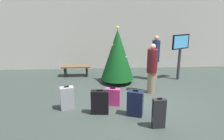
# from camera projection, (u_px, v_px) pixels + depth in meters

# --- Properties ---
(ground_plane) EXTENTS (16.00, 16.00, 0.00)m
(ground_plane) POSITION_uv_depth(u_px,v_px,m) (143.00, 102.00, 7.17)
(ground_plane) COLOR #38423D
(back_wall) EXTENTS (16.00, 0.20, 3.41)m
(back_wall) POSITION_uv_depth(u_px,v_px,m) (127.00, 34.00, 10.68)
(back_wall) COLOR beige
(back_wall) RESTS_ON ground_plane
(holiday_tree) EXTENTS (1.33, 1.33, 2.29)m
(holiday_tree) POSITION_uv_depth(u_px,v_px,m) (117.00, 54.00, 8.68)
(holiday_tree) COLOR #4C3319
(holiday_tree) RESTS_ON ground_plane
(flight_info_kiosk) EXTENTS (0.81, 0.45, 1.91)m
(flight_info_kiosk) POSITION_uv_depth(u_px,v_px,m) (180.00, 49.00, 9.00)
(flight_info_kiosk) COLOR #333338
(flight_info_kiosk) RESTS_ON ground_plane
(waiting_bench) EXTENTS (1.27, 0.44, 0.48)m
(waiting_bench) POSITION_uv_depth(u_px,v_px,m) (76.00, 69.00, 9.70)
(waiting_bench) COLOR brown
(waiting_bench) RESTS_ON ground_plane
(traveller_0) EXTENTS (0.41, 0.41, 1.88)m
(traveller_0) POSITION_uv_depth(u_px,v_px,m) (156.00, 57.00, 9.03)
(traveller_0) COLOR gray
(traveller_0) RESTS_ON ground_plane
(traveller_1) EXTENTS (0.48, 0.48, 1.79)m
(traveller_1) POSITION_uv_depth(u_px,v_px,m) (152.00, 68.00, 7.67)
(traveller_1) COLOR gray
(traveller_1) RESTS_ON ground_plane
(suitcase_0) EXTENTS (0.52, 0.24, 0.75)m
(suitcase_0) POSITION_uv_depth(u_px,v_px,m) (100.00, 102.00, 6.31)
(suitcase_0) COLOR black
(suitcase_0) RESTS_ON ground_plane
(suitcase_1) EXTENTS (0.50, 0.29, 0.59)m
(suitcase_1) POSITION_uv_depth(u_px,v_px,m) (113.00, 97.00, 6.88)
(suitcase_1) COLOR #E5388C
(suitcase_1) RESTS_ON ground_plane
(suitcase_2) EXTENTS (0.34, 0.18, 0.83)m
(suitcase_2) POSITION_uv_depth(u_px,v_px,m) (159.00, 113.00, 5.57)
(suitcase_2) COLOR #232326
(suitcase_2) RESTS_ON ground_plane
(suitcase_3) EXTENTS (0.50, 0.40, 0.78)m
(suitcase_3) POSITION_uv_depth(u_px,v_px,m) (135.00, 103.00, 6.20)
(suitcase_3) COLOR #141938
(suitcase_3) RESTS_ON ground_plane
(suitcase_4) EXTENTS (0.45, 0.34, 0.74)m
(suitcase_4) POSITION_uv_depth(u_px,v_px,m) (67.00, 98.00, 6.61)
(suitcase_4) COLOR #9EA0A5
(suitcase_4) RESTS_ON ground_plane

